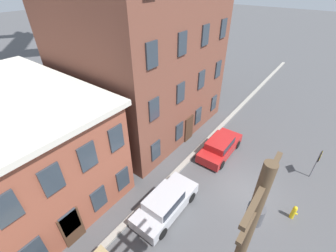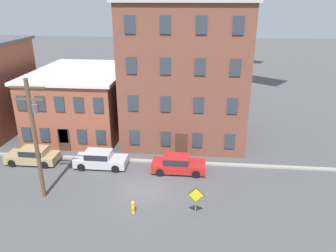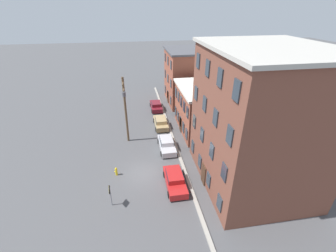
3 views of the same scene
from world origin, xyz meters
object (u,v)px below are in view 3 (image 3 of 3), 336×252
at_px(car_red, 175,179).
at_px(car_tan, 161,122).
at_px(fire_hydrant, 116,171).
at_px(caution_sign, 110,192).
at_px(utility_pole, 125,107).
at_px(car_maroon, 156,105).
at_px(car_silver, 167,144).

bearing_deg(car_red, car_tan, 178.56).
relative_size(car_tan, fire_hydrant, 4.58).
relative_size(car_tan, caution_sign, 1.83).
xyz_separation_m(car_red, fire_hydrant, (-2.57, -5.90, -0.27)).
distance_m(car_tan, fire_hydrant, 11.82).
bearing_deg(car_red, utility_pole, -154.14).
bearing_deg(caution_sign, car_red, 104.44).
xyz_separation_m(car_maroon, caution_sign, (20.58, -6.56, 0.85)).
bearing_deg(caution_sign, car_maroon, 162.31).
xyz_separation_m(car_silver, fire_hydrant, (4.06, -6.14, -0.27)).
height_order(car_red, caution_sign, caution_sign).
bearing_deg(car_tan, fire_hydrant, -31.75).
xyz_separation_m(car_maroon, car_tan, (6.36, -0.06, 0.00)).
relative_size(car_tan, utility_pole, 0.50).
xyz_separation_m(caution_sign, utility_pole, (-10.98, 1.64, 3.33)).
height_order(utility_pole, fire_hydrant, utility_pole).
xyz_separation_m(utility_pole, fire_hydrant, (6.81, -1.35, -4.45)).
distance_m(car_maroon, caution_sign, 21.62).
bearing_deg(caution_sign, car_tan, 155.41).
relative_size(car_maroon, caution_sign, 1.83).
height_order(car_tan, caution_sign, caution_sign).
relative_size(car_maroon, car_silver, 1.00).
relative_size(car_maroon, utility_pole, 0.50).
bearing_deg(car_red, caution_sign, -75.56).
bearing_deg(car_silver, utility_pole, -119.91).
xyz_separation_m(car_tan, car_silver, (5.99, -0.08, 0.00)).
bearing_deg(car_red, fire_hydrant, -113.57).
xyz_separation_m(car_tan, caution_sign, (14.22, -6.51, 0.85)).
relative_size(car_silver, utility_pole, 0.50).
height_order(caution_sign, utility_pole, utility_pole).
height_order(car_maroon, utility_pole, utility_pole).
distance_m(caution_sign, fire_hydrant, 4.32).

